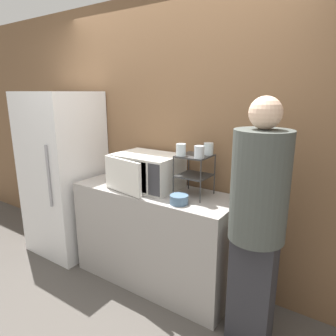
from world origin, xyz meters
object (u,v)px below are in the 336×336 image
microwave (146,171)px  glass_front_right (199,152)px  person (257,215)px  refrigerator (64,174)px  glass_front_left (181,150)px  dish_rack (194,167)px  bowl (179,200)px  glass_back_right (209,149)px

microwave → glass_front_right: 0.60m
person → refrigerator: (-2.18, 0.14, -0.09)m
person → glass_front_left: bearing=165.9°
dish_rack → glass_front_right: (0.08, -0.08, 0.14)m
microwave → bowl: 0.52m
microwave → person: bearing=-11.1°
glass_front_right → refrigerator: refrigerator is taller
glass_back_right → glass_front_right: size_ratio=1.00×
glass_front_left → glass_front_right: size_ratio=1.00×
glass_front_left → refrigerator: size_ratio=0.06×
microwave → glass_front_left: 0.46m
dish_rack → glass_front_left: bearing=-136.1°
dish_rack → glass_front_left: 0.18m
dish_rack → bowl: bearing=-89.5°
glass_front_right → refrigerator: (-1.65, -0.04, -0.42)m
glass_back_right → refrigerator: size_ratio=0.06×
microwave → refrigerator: (-1.09, -0.07, -0.18)m
glass_front_right → glass_front_left: bearing=179.9°
person → refrigerator: bearing=176.3°
microwave → dish_rack: size_ratio=1.70×
bowl → person: (0.62, -0.02, 0.03)m
glass_front_right → glass_back_right: bearing=90.0°
glass_back_right → glass_front_right: 0.16m
dish_rack → glass_front_right: 0.18m
glass_front_left → glass_back_right: same height
person → dish_rack: bearing=157.5°
glass_back_right → person: 0.72m
dish_rack → refrigerator: bearing=-175.7°
glass_back_right → person: bearing=-32.3°
glass_front_right → person: size_ratio=0.06×
dish_rack → person: size_ratio=0.20×
microwave → glass_back_right: 0.62m
glass_front_left → person: bearing=-14.1°
person → glass_back_right: bearing=147.7°
glass_front_right → person: bearing=-18.2°
glass_front_left → refrigerator: bearing=-178.6°
dish_rack → bowl: size_ratio=2.39×
glass_front_right → refrigerator: bearing=-178.7°
glass_front_left → glass_front_right: (0.17, -0.00, 0.00)m
glass_front_right → person: 0.65m
bowl → refrigerator: size_ratio=0.08×
dish_rack → glass_back_right: glass_back_right is taller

